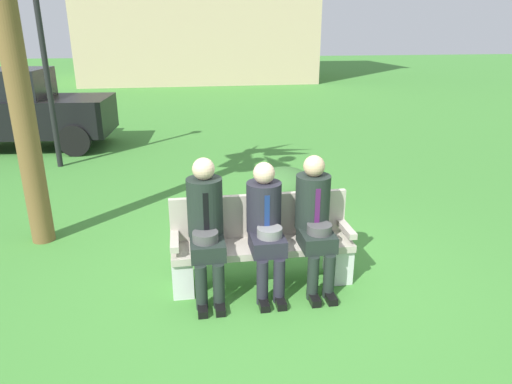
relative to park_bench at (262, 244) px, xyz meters
name	(u,v)px	position (x,y,z in m)	size (l,w,h in m)	color
ground_plane	(276,283)	(0.14, -0.08, -0.42)	(80.00, 80.00, 0.00)	#408433
park_bench	(262,244)	(0.00, 0.00, 0.00)	(1.80, 0.44, 0.90)	#B7AD9E
seated_man_left	(206,222)	(-0.56, -0.13, 0.33)	(0.34, 0.72, 1.35)	#1E2823
seated_man_middle	(266,222)	(0.01, -0.13, 0.29)	(0.34, 0.72, 1.28)	#23232D
seated_man_right	(315,216)	(0.50, -0.13, 0.32)	(0.34, 0.72, 1.32)	#1E2823
shrub_near_bench	(284,187)	(0.69, 2.02, -0.13)	(0.93, 0.85, 0.58)	#37672F
parked_car_near	(14,110)	(-4.21, 6.36, 0.42)	(4.01, 1.97, 1.68)	black
street_lamp	(42,39)	(-3.03, 4.74, 1.87)	(0.24, 0.24, 3.76)	black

